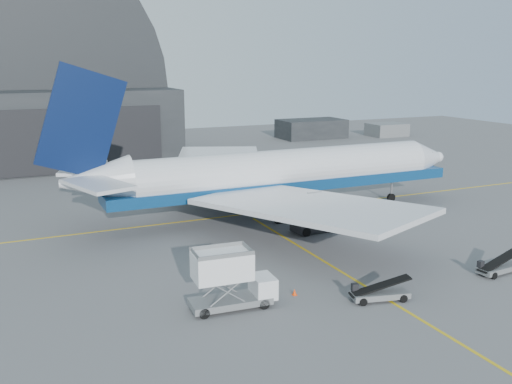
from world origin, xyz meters
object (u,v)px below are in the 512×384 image
catering_truck (229,280)px  pushback_tug (314,225)px  belt_loader_a (379,293)px  belt_loader_b (499,267)px  airliner (271,174)px

catering_truck → pushback_tug: bearing=46.7°
belt_loader_a → pushback_tug: bearing=88.9°
belt_loader_a → belt_loader_b: (11.83, 0.40, -0.00)m
belt_loader_a → belt_loader_b: bearing=15.1°
airliner → catering_truck: airliner is taller
pushback_tug → belt_loader_b: bearing=-67.3°
pushback_tug → belt_loader_a: (-4.14, -16.29, -0.18)m
airliner → catering_truck: bearing=-122.6°
catering_truck → airliner: bearing=61.2°
belt_loader_b → belt_loader_a: bearing=176.2°
airliner → pushback_tug: (1.31, -6.95, -3.92)m
belt_loader_b → catering_truck: bearing=167.2°
airliner → pushback_tug: bearing=-79.3°
catering_truck → belt_loader_a: 10.62m
pushback_tug → belt_loader_b: pushback_tug is taller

